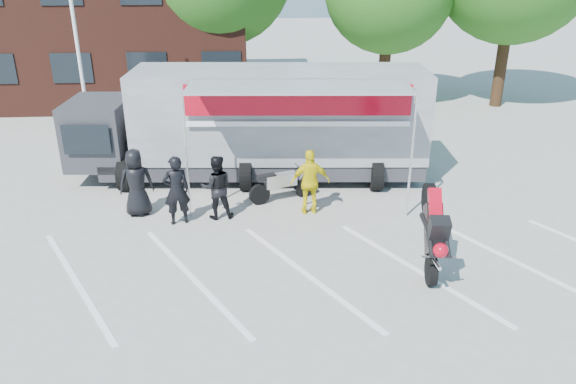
{
  "coord_description": "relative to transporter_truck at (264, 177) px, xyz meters",
  "views": [
    {
      "loc": [
        -0.91,
        -9.24,
        6.36
      ],
      "look_at": [
        -0.09,
        2.44,
        1.3
      ],
      "focal_mm": 35.0,
      "sensor_mm": 36.0,
      "label": 1
    }
  ],
  "objects": [
    {
      "name": "parking_bay_lines",
      "position": [
        0.54,
        -5.66,
        0.01
      ],
      "size": [
        18.09,
        13.33,
        0.01
      ],
      "primitive_type": "cube",
      "rotation": [
        0.0,
        0.0,
        0.52
      ],
      "color": "white",
      "rests_on": "ground"
    },
    {
      "name": "spectator_hivis",
      "position": [
        1.13,
        -2.63,
        0.87
      ],
      "size": [
        1.04,
        0.48,
        1.74
      ],
      "primitive_type": "imported",
      "rotation": [
        0.0,
        0.0,
        3.2
      ],
      "color": "yellow",
      "rests_on": "ground"
    },
    {
      "name": "stunt_bike_rider",
      "position": [
        3.32,
        -5.55,
        0.0
      ],
      "size": [
        1.04,
        1.89,
        2.13
      ],
      "primitive_type": null,
      "rotation": [
        0.0,
        0.0,
        -0.11
      ],
      "color": "black",
      "rests_on": "ground"
    },
    {
      "name": "office_building",
      "position": [
        -9.46,
        11.34,
        3.5
      ],
      "size": [
        18.0,
        8.0,
        7.0
      ],
      "primitive_type": "cube",
      "color": "#461F16",
      "rests_on": "ground"
    },
    {
      "name": "ground",
      "position": [
        0.54,
        -6.66,
        0.0
      ],
      "size": [
        100.0,
        100.0,
        0.0
      ],
      "primitive_type": "plane",
      "color": "#A0A09B",
      "rests_on": "ground"
    },
    {
      "name": "transporter_truck",
      "position": [
        0.0,
        0.0,
        0.0
      ],
      "size": [
        10.55,
        5.6,
        3.26
      ],
      "primitive_type": null,
      "rotation": [
        0.0,
        0.0,
        -0.07
      ],
      "color": "#9B9CA3",
      "rests_on": "ground"
    },
    {
      "name": "spectator_leather_b",
      "position": [
        -2.24,
        -2.99,
        0.9
      ],
      "size": [
        0.75,
        0.59,
        1.79
      ],
      "primitive_type": "imported",
      "rotation": [
        0.0,
        0.0,
        3.42
      ],
      "color": "black",
      "rests_on": "ground"
    },
    {
      "name": "spectator_leather_a",
      "position": [
        -3.32,
        -2.39,
        0.89
      ],
      "size": [
        0.97,
        0.75,
        1.78
      ],
      "primitive_type": "imported",
      "rotation": [
        0.0,
        0.0,
        3.37
      ],
      "color": "black",
      "rests_on": "ground"
    },
    {
      "name": "spectator_leather_c",
      "position": [
        -1.26,
        -2.72,
        0.84
      ],
      "size": [
        0.88,
        0.72,
        1.68
      ],
      "primitive_type": "imported",
      "rotation": [
        0.0,
        0.0,
        3.26
      ],
      "color": "black",
      "rests_on": "ground"
    },
    {
      "name": "parked_motorcycle",
      "position": [
        0.46,
        -1.77,
        0.0
      ],
      "size": [
        2.04,
        1.25,
        1.02
      ],
      "primitive_type": null,
      "rotation": [
        0.0,
        0.0,
        1.91
      ],
      "color": "#ADADB2",
      "rests_on": "ground"
    }
  ]
}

